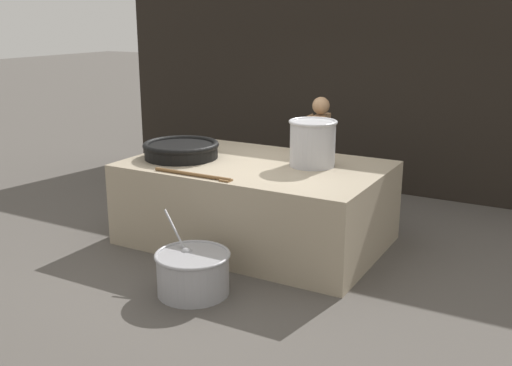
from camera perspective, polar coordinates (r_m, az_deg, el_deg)
ground_plane at (r=7.54m, az=0.00°, el=-5.50°), size 60.00×60.00×0.00m
back_wall at (r=9.81m, az=8.75°, el=10.05°), size 8.36×0.24×3.58m
hearth_platform at (r=7.37m, az=0.00°, el=-1.87°), size 3.06×1.94×1.00m
giant_wok_near at (r=7.54m, az=-7.14°, el=3.21°), size 0.95×0.95×0.20m
stock_pot at (r=7.08m, az=5.41°, el=3.88°), size 0.57×0.57×0.55m
stirring_paddle at (r=6.66m, az=-5.71°, el=0.77°), size 1.01×0.10×0.04m
cook at (r=8.20m, az=6.01°, el=2.81°), size 0.43×0.65×1.68m
prep_bowl_vegetables at (r=6.13m, az=-6.03°, el=-8.34°), size 0.93×0.77×0.73m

